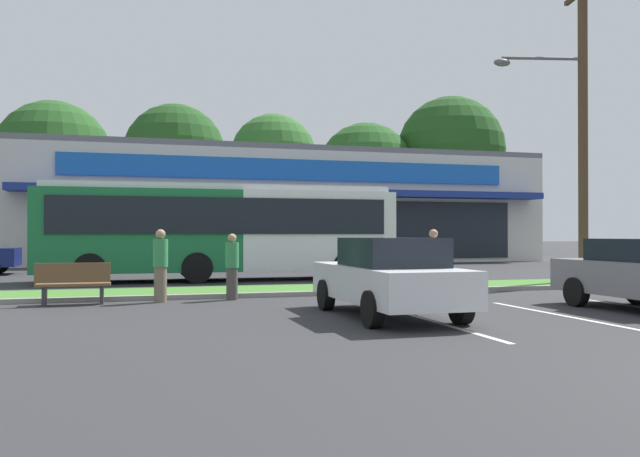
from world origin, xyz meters
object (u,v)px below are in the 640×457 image
pedestrian_near_bench (434,262)px  pedestrian_far (160,266)px  city_bus (221,229)px  pedestrian_mid (232,267)px  utility_pole (578,117)px  bus_stop_bench (73,282)px  car_2 (389,277)px  car_4 (294,253)px

pedestrian_near_bench → pedestrian_far: pedestrian_near_bench is taller
city_bus → pedestrian_mid: 6.85m
city_bus → pedestrian_mid: bearing=-94.3°
utility_pole → city_bus: 12.23m
city_bus → pedestrian_mid: (-0.62, -6.75, -0.96)m
utility_pole → pedestrian_far: bearing=-171.6°
pedestrian_far → bus_stop_bench: bearing=134.8°
pedestrian_far → city_bus: bearing=25.1°
pedestrian_mid → pedestrian_far: (-1.69, -0.12, 0.05)m
city_bus → car_2: size_ratio=2.69×
bus_stop_bench → pedestrian_mid: bearing=-177.4°
pedestrian_far → pedestrian_near_bench: bearing=-48.5°
pedestrian_near_bench → pedestrian_far: 6.85m
utility_pole → car_4: utility_pole is taller
utility_pole → pedestrian_far: (-12.91, -1.90, -4.44)m
bus_stop_bench → utility_pole: bearing=-172.5°
pedestrian_far → utility_pole: bearing=-38.0°
pedestrian_mid → bus_stop_bench: bearing=15.9°
bus_stop_bench → car_2: bearing=146.5°
utility_pole → pedestrian_mid: bearing=-171.0°
car_2 → pedestrian_mid: size_ratio=2.78×
car_2 → pedestrian_far: bearing=45.6°
pedestrian_mid → car_2: bearing=133.4°
bus_stop_bench → pedestrian_mid: size_ratio=1.00×
city_bus → pedestrian_near_bench: city_bus is taller
car_2 → pedestrian_near_bench: bearing=-36.4°
pedestrian_far → car_2: bearing=-90.8°
pedestrian_mid → pedestrian_far: size_ratio=0.94×
city_bus → pedestrian_far: 7.31m
city_bus → car_4: city_bus is taller
bus_stop_bench → pedestrian_near_bench: (8.75, -0.22, 0.36)m
city_bus → pedestrian_near_bench: (4.54, -7.14, -0.90)m
car_2 → car_4: (2.28, 16.83, -0.03)m
city_bus → pedestrian_far: (-2.31, -6.88, -0.91)m
bus_stop_bench → pedestrian_near_bench: size_ratio=0.93×
car_2 → pedestrian_mid: 4.78m
city_bus → pedestrian_far: bearing=-107.7°
city_bus → pedestrian_near_bench: 8.51m
city_bus → car_4: size_ratio=2.86×
pedestrian_near_bench → pedestrian_mid: (-5.16, 0.39, -0.06)m
utility_pole → pedestrian_near_bench: bearing=-160.4°
bus_stop_bench → car_4: size_ratio=0.38×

